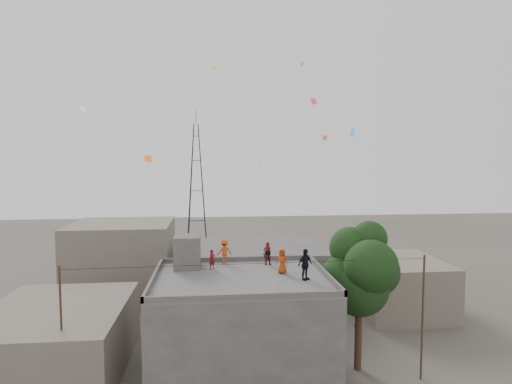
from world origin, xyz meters
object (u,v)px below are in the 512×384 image
at_px(transmission_tower, 197,184).
at_px(person_dark_adult, 305,264).
at_px(stair_head_box, 187,252).
at_px(tree, 362,271).
at_px(person_red_adult, 267,253).

bearing_deg(transmission_tower, person_dark_adult, -79.52).
distance_m(stair_head_box, tree, 10.80).
relative_size(stair_head_box, tree, 0.22).
bearing_deg(person_red_adult, tree, 143.96).
relative_size(stair_head_box, transmission_tower, 0.10).
bearing_deg(tree, person_red_adult, 158.36).
xyz_separation_m(transmission_tower, person_dark_adult, (7.55, -40.85, -2.08)).
distance_m(stair_head_box, person_dark_adult, 7.59).
bearing_deg(person_red_adult, transmission_tower, -95.43).
height_order(tree, transmission_tower, transmission_tower).
height_order(stair_head_box, person_red_adult, stair_head_box).
height_order(transmission_tower, person_red_adult, transmission_tower).
relative_size(stair_head_box, person_dark_adult, 1.13).
xyz_separation_m(tree, person_red_adult, (-5.49, 2.18, 0.74)).
xyz_separation_m(stair_head_box, tree, (10.57, -2.00, -1.00)).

